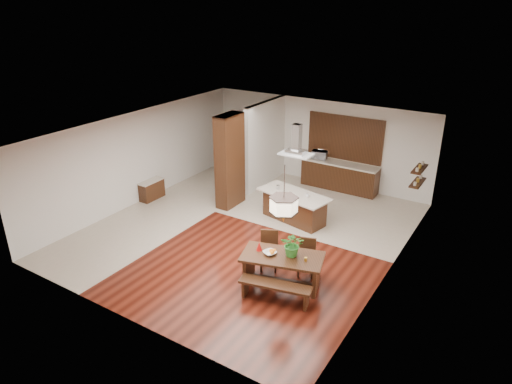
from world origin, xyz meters
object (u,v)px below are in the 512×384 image
Objects in this scene: dining_table at (282,263)px; foliage_plant at (293,244)px; microwave at (319,155)px; kitchen_island at (294,207)px; island_cup at (307,196)px; hallway_console at (152,190)px; dining_chair_right at (306,258)px; range_hood at (297,140)px; dining_bench at (275,292)px; dining_chair_left at (269,251)px; pendant_lantern at (284,194)px; fruit_bowl at (270,253)px.

foliage_plant is (0.19, 0.12, 0.48)m from dining_table.
microwave is at bearing 107.51° from dining_table.
kitchen_island is at bearing -89.91° from microwave.
hallway_console is at bearing -168.76° from island_cup.
hallway_console is 0.99× the size of dining_chair_right.
range_hood is (4.63, 1.07, 2.15)m from hallway_console.
dining_table is at bearing 106.16° from dining_bench.
dining_table is at bearing -73.92° from island_cup.
pendant_lantern is (0.59, -0.41, 1.77)m from dining_chair_left.
island_cup is (5.06, 1.01, 0.61)m from hallway_console.
pendant_lantern reaches higher than island_cup.
range_hood reaches higher than microwave.
dining_chair_left is at bearing -63.08° from kitchen_island.
pendant_lantern is (-0.18, 0.63, 2.02)m from dining_bench.
dining_bench is (0.18, -0.63, -0.33)m from dining_table.
pendant_lantern is at bearing -45.00° from dining_table.
fruit_bowl is 0.31× the size of range_hood.
dining_table is 1.69m from pendant_lantern.
pendant_lantern reaches higher than dining_bench.
dining_chair_right is 3.48m from range_hood.
foliage_plant is (0.19, 0.12, -1.21)m from pendant_lantern.
dining_table reaches higher than hallway_console.
dining_bench is at bearing -113.74° from dining_chair_right.
island_cup is (0.43, -0.06, -1.54)m from range_hood.
dining_bench is 2.13m from pendant_lantern.
pendant_lantern reaches higher than dining_table.
range_hood is at bearing 116.89° from foliage_plant.
range_hood is at bearing 107.97° from fruit_bowl.
microwave is at bearing 44.92° from hallway_console.
foliage_plant is at bearing 32.77° from dining_table.
pendant_lantern is 3.29m from range_hood.
fruit_bowl reaches higher than dining_bench.
foliage_plant is 3.03m from island_cup.
fruit_bowl reaches higher than hallway_console.
hallway_console is 0.44× the size of dining_table.
dining_chair_left is at bearing -88.30° from microwave.
island_cup is at bearing -82.51° from microwave.
dining_bench is at bearing -22.97° from hallway_console.
dining_table is at bearing 135.00° from pendant_lantern.
kitchen_island is at bearing 113.03° from dining_table.
dining_chair_left is 1.08× the size of dining_chair_right.
hallway_console is 5.74m from microwave.
dining_chair_right reaches higher than fruit_bowl.
dining_chair_left is 1.69× the size of foliage_plant.
microwave is at bearing 113.52° from kitchen_island.
microwave is (4.03, 4.01, 0.77)m from hallway_console.
island_cup is (0.43, -0.06, 0.47)m from kitchen_island.
foliage_plant is at bearing 25.05° from fruit_bowl.
range_hood is 1.80× the size of microwave.
microwave is (-1.61, 6.06, 0.30)m from fruit_bowl.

